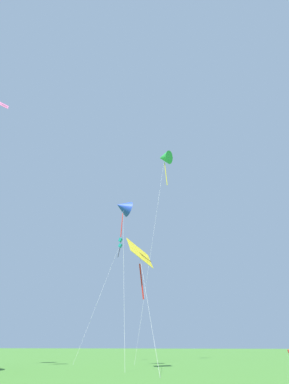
{
  "coord_description": "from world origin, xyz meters",
  "views": [
    {
      "loc": [
        0.03,
        -3.59,
        1.44
      ],
      "look_at": [
        -8.1,
        26.33,
        13.46
      ],
      "focal_mm": 37.09,
      "sensor_mm": 36.0,
      "label": 1
    }
  ],
  "objects_px": {
    "kite_blue_delta": "(123,207)",
    "kite_green_small": "(164,158)",
    "kite_yellow_diamond": "(140,261)",
    "kite_teal_box": "(120,244)"
  },
  "relations": [
    {
      "from": "kite_blue_delta",
      "to": "kite_teal_box",
      "type": "xyz_separation_m",
      "value": [
        -3.34,
        9.21,
        -0.73
      ]
    },
    {
      "from": "kite_blue_delta",
      "to": "kite_yellow_diamond",
      "type": "relative_size",
      "value": 1.45
    },
    {
      "from": "kite_blue_delta",
      "to": "kite_teal_box",
      "type": "distance_m",
      "value": 9.82
    },
    {
      "from": "kite_blue_delta",
      "to": "kite_yellow_diamond",
      "type": "xyz_separation_m",
      "value": [
        2.05,
        -1.92,
        -4.93
      ]
    },
    {
      "from": "kite_yellow_diamond",
      "to": "kite_green_small",
      "type": "relative_size",
      "value": 0.39
    },
    {
      "from": "kite_blue_delta",
      "to": "kite_green_small",
      "type": "relative_size",
      "value": 0.56
    },
    {
      "from": "kite_green_small",
      "to": "kite_teal_box",
      "type": "distance_m",
      "value": 11.71
    },
    {
      "from": "kite_yellow_diamond",
      "to": "kite_teal_box",
      "type": "bearing_deg",
      "value": 115.81
    },
    {
      "from": "kite_yellow_diamond",
      "to": "kite_teal_box",
      "type": "xyz_separation_m",
      "value": [
        -5.38,
        11.13,
        4.21
      ]
    },
    {
      "from": "kite_blue_delta",
      "to": "kite_green_small",
      "type": "height_order",
      "value": "kite_green_small"
    }
  ]
}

